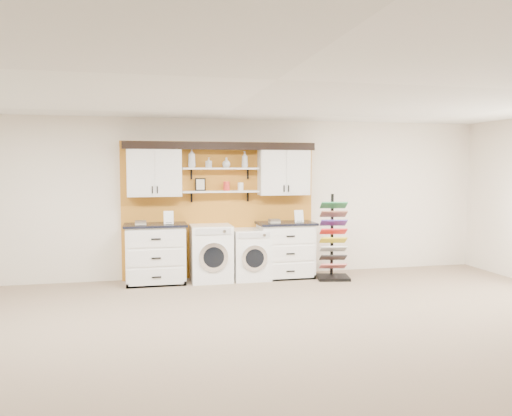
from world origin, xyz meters
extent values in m
plane|color=gray|center=(0.00, 0.00, 0.00)|extent=(10.00, 10.00, 0.00)
plane|color=white|center=(0.00, 0.00, 2.80)|extent=(10.00, 10.00, 0.00)
plane|color=#F1E3D0|center=(0.00, 4.00, 1.40)|extent=(10.00, 0.00, 10.00)
cube|color=#BB7420|center=(0.00, 3.96, 1.20)|extent=(3.40, 0.07, 2.40)
cube|color=white|center=(-1.13, 3.80, 1.88)|extent=(0.90, 0.34, 0.84)
cube|color=white|center=(-1.35, 3.62, 1.88)|extent=(0.42, 0.01, 0.78)
cube|color=white|center=(-0.91, 3.62, 1.88)|extent=(0.42, 0.01, 0.78)
cube|color=white|center=(1.13, 3.80, 1.88)|extent=(0.90, 0.34, 0.84)
cube|color=white|center=(0.91, 3.62, 1.88)|extent=(0.42, 0.01, 0.78)
cube|color=white|center=(1.35, 3.62, 1.88)|extent=(0.42, 0.01, 0.78)
cube|color=white|center=(0.00, 3.80, 1.53)|extent=(1.32, 0.28, 0.03)
cube|color=white|center=(0.00, 3.80, 1.93)|extent=(1.32, 0.28, 0.03)
cube|color=black|center=(0.00, 3.82, 2.33)|extent=(3.30, 0.40, 0.10)
cube|color=black|center=(0.00, 3.63, 2.27)|extent=(3.30, 0.04, 0.04)
cube|color=black|center=(-0.35, 3.85, 1.66)|extent=(0.18, 0.02, 0.22)
cube|color=beige|center=(-0.35, 3.84, 1.66)|extent=(0.14, 0.01, 0.18)
cylinder|color=red|center=(0.10, 3.80, 1.62)|extent=(0.11, 0.11, 0.16)
cylinder|color=silver|center=(0.35, 3.80, 1.61)|extent=(0.10, 0.10, 0.14)
cube|color=white|center=(-1.13, 3.65, 0.48)|extent=(0.97, 0.60, 0.97)
cube|color=black|center=(-1.13, 3.38, 0.04)|extent=(0.97, 0.06, 0.08)
cube|color=black|center=(-1.13, 3.65, 0.99)|extent=(1.03, 0.66, 0.04)
cube|color=white|center=(-1.13, 3.34, 0.80)|extent=(0.88, 0.02, 0.27)
cube|color=white|center=(-1.13, 3.34, 0.48)|extent=(0.88, 0.02, 0.27)
cube|color=white|center=(-1.13, 3.34, 0.17)|extent=(0.88, 0.02, 0.27)
cube|color=white|center=(1.13, 3.65, 0.47)|extent=(0.94, 0.60, 0.94)
cube|color=black|center=(1.13, 3.38, 0.04)|extent=(0.94, 0.06, 0.07)
cube|color=black|center=(1.13, 3.65, 0.96)|extent=(1.01, 0.66, 0.04)
cube|color=white|center=(1.13, 3.34, 0.78)|extent=(0.86, 0.02, 0.26)
cube|color=white|center=(1.13, 3.34, 0.47)|extent=(0.86, 0.02, 0.26)
cube|color=white|center=(1.13, 3.34, 0.17)|extent=(0.86, 0.02, 0.26)
cube|color=white|center=(-0.20, 3.65, 0.48)|extent=(0.69, 0.66, 0.97)
cube|color=silver|center=(-0.20, 3.31, 0.89)|extent=(0.59, 0.02, 0.10)
cylinder|color=silver|center=(-0.20, 3.31, 0.47)|extent=(0.49, 0.05, 0.49)
cylinder|color=black|center=(-0.20, 3.29, 0.47)|extent=(0.35, 0.03, 0.35)
cube|color=white|center=(0.49, 3.65, 0.44)|extent=(0.63, 0.66, 0.88)
cube|color=silver|center=(0.49, 3.31, 0.81)|extent=(0.54, 0.02, 0.09)
cylinder|color=silver|center=(0.49, 3.31, 0.42)|extent=(0.44, 0.05, 0.44)
cylinder|color=black|center=(0.49, 3.29, 0.42)|extent=(0.31, 0.03, 0.31)
cube|color=black|center=(1.90, 3.31, 0.03)|extent=(0.62, 0.55, 0.05)
cube|color=black|center=(1.93, 3.47, 0.76)|extent=(0.05, 0.05, 1.44)
cube|color=#FF7671|center=(1.90, 3.33, 0.22)|extent=(0.49, 0.34, 0.13)
cube|color=black|center=(1.90, 3.33, 0.38)|extent=(0.49, 0.34, 0.13)
cube|color=white|center=(1.90, 3.33, 0.53)|extent=(0.49, 0.34, 0.13)
cube|color=gold|center=(1.90, 3.33, 0.68)|extent=(0.49, 0.34, 0.13)
cube|color=red|center=(1.90, 3.33, 0.84)|extent=(0.49, 0.34, 0.13)
cube|color=#452C9B|center=(1.90, 3.33, 0.99)|extent=(0.49, 0.34, 0.13)
cube|color=#98563F|center=(1.90, 3.33, 1.14)|extent=(0.49, 0.34, 0.13)
cube|color=#23834A|center=(1.90, 3.33, 1.30)|extent=(0.49, 0.34, 0.13)
imported|color=silver|center=(-0.50, 3.80, 2.11)|extent=(0.15, 0.15, 0.33)
imported|color=silver|center=(-0.21, 3.80, 2.03)|extent=(0.11, 0.11, 0.17)
imported|color=silver|center=(0.10, 3.80, 2.03)|extent=(0.18, 0.18, 0.18)
imported|color=silver|center=(0.43, 3.80, 2.09)|extent=(0.15, 0.15, 0.28)
camera|label=1|loc=(-1.27, -4.80, 1.94)|focal=35.00mm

